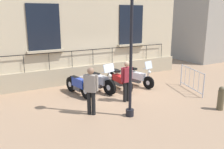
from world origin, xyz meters
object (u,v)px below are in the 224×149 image
pedestrian_walking (127,79)px  lamppost (132,25)px  bollard (221,98)px  motorcycle_white (137,77)px  pedestrian_standing (91,88)px  motorcycle_red (119,80)px  crowd_barrier (192,79)px  motorcycle_blue (79,86)px  motorcycle_silver (99,82)px

pedestrian_walking → lamppost: bearing=-27.5°
bollard → pedestrian_walking: size_ratio=0.54×
motorcycle_white → pedestrian_walking: pedestrian_walking is taller
lamppost → pedestrian_walking: size_ratio=3.10×
motorcycle_white → pedestrian_walking: 2.34m
motorcycle_white → bollard: size_ratio=2.28×
motorcycle_white → pedestrian_standing: bearing=-58.3°
motorcycle_red → pedestrian_walking: size_ratio=1.29×
motorcycle_red → motorcycle_white: 1.04m
crowd_barrier → pedestrian_walking: size_ratio=1.14×
motorcycle_blue → motorcycle_white: bearing=88.2°
crowd_barrier → bollard: size_ratio=2.12×
pedestrian_walking → motorcycle_white: bearing=134.4°
motorcycle_red → pedestrian_standing: 3.17m
motorcycle_red → motorcycle_silver: bearing=-97.6°
motorcycle_silver → pedestrian_standing: pedestrian_standing is taller
motorcycle_blue → motorcycle_red: size_ratio=0.91×
pedestrian_standing → crowd_barrier: bearing=92.3°
motorcycle_blue → motorcycle_white: size_ratio=0.95×
motorcycle_silver → motorcycle_red: motorcycle_silver is taller
motorcycle_white → lamppost: lamppost is taller
motorcycle_silver → pedestrian_walking: 1.80m
motorcycle_white → pedestrian_standing: size_ratio=1.21×
motorcycle_red → bollard: size_ratio=2.38×
motorcycle_red → bollard: bearing=26.5°
motorcycle_silver → lamppost: size_ratio=0.40×
motorcycle_silver → pedestrian_walking: bearing=13.2°
motorcycle_red → pedestrian_standing: (2.05, -2.35, 0.53)m
motorcycle_blue → motorcycle_red: (0.14, 1.97, 0.00)m
bollard → pedestrian_standing: 4.76m
motorcycle_red → bollard: motorcycle_red is taller
motorcycle_red → crowd_barrier: 3.29m
crowd_barrier → motorcycle_silver: bearing=-118.0°
motorcycle_blue → pedestrian_standing: pedestrian_standing is taller
motorcycle_blue → pedestrian_walking: 2.24m
motorcycle_white → pedestrian_standing: pedestrian_standing is taller
motorcycle_white → pedestrian_standing: 4.02m
pedestrian_walking → motorcycle_blue: bearing=-140.8°
lamppost → crowd_barrier: 4.81m
lamppost → pedestrian_standing: bearing=-124.4°
motorcycle_red → crowd_barrier: bearing=55.9°
lamppost → crowd_barrier: lamppost is taller
motorcycle_blue → motorcycle_white: 3.01m
motorcycle_white → crowd_barrier: (1.89, 1.68, 0.13)m
motorcycle_silver → motorcycle_red: size_ratio=0.97×
motorcycle_red → lamppost: bearing=-23.9°
motorcycle_blue → pedestrian_walking: (1.69, 1.38, 0.52)m
motorcycle_silver → motorcycle_white: size_ratio=1.01×
motorcycle_white → motorcycle_blue: bearing=-91.8°
motorcycle_blue → lamppost: (2.95, 0.72, 2.69)m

